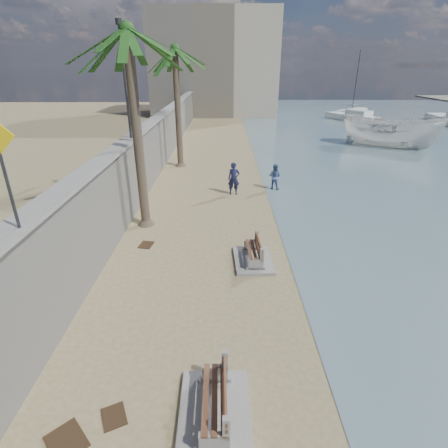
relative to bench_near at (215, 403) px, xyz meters
name	(u,v)px	position (x,y,z in m)	size (l,w,h in m)	color
ground_plane	(246,402)	(0.68, 0.34, -0.41)	(140.00, 140.00, 0.00)	#95845B
seawall	(160,143)	(-4.52, 20.34, 1.34)	(0.45, 70.00, 3.50)	gray
wall_cap	(158,117)	(-4.52, 20.34, 3.14)	(0.80, 70.00, 0.12)	gray
end_building	(214,65)	(-1.32, 52.34, 6.59)	(18.00, 12.00, 14.00)	#B7AA93
bench_near	(215,403)	(0.00, 0.00, 0.00)	(1.56, 2.26, 0.93)	gray
bench_far	(253,253)	(1.30, 6.50, -0.03)	(1.50, 2.13, 0.86)	gray
palm_mid	(127,33)	(-3.50, 9.93, 7.59)	(5.00, 5.00, 9.03)	brown
palm_back	(175,50)	(-3.08, 20.51, 7.36)	(5.00, 5.00, 8.80)	brown
pedestrian_sign	(1,158)	(-4.32, 1.84, 4.75)	(0.78, 0.07, 2.40)	#2D2D33
streetlight	(124,71)	(-4.42, 12.34, 6.24)	(0.28, 0.28, 5.12)	#2D2D33
person_a	(234,176)	(0.73, 14.22, 0.66)	(0.77, 0.52, 2.13)	#151839
person_b	(275,175)	(3.22, 15.18, 0.45)	(0.83, 0.64, 1.72)	#475F94
boat_cruiser	(391,130)	(15.36, 27.38, 1.13)	(3.29, 3.39, 3.87)	silver
yacht_far	(352,118)	(17.59, 44.08, -0.06)	(8.02, 2.25, 1.50)	silver
sailboat_west	(352,111)	(20.38, 52.64, -0.09)	(6.12, 5.69, 9.10)	silver
debris_a	(66,441)	(-2.96, -0.57, -0.39)	(0.82, 0.65, 0.03)	#382616
debris_b	(114,416)	(-2.16, -0.02, -0.39)	(0.59, 0.47, 0.03)	#382616
debris_c	(146,245)	(-3.08, 7.83, -0.39)	(0.65, 0.52, 0.03)	#382616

